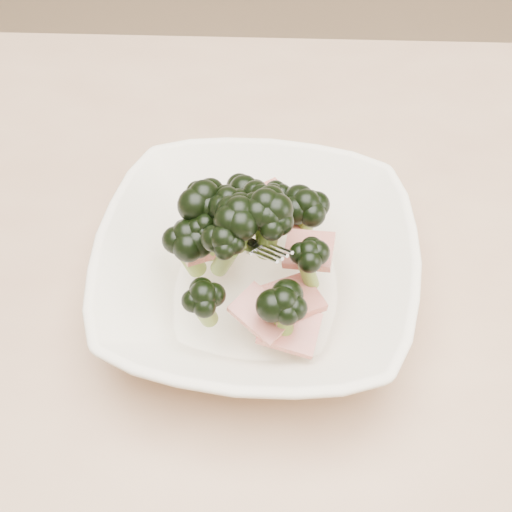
# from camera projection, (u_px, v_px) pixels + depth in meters

# --- Properties ---
(dining_table) EXTENTS (1.20, 0.80, 0.75)m
(dining_table) POSITION_uv_depth(u_px,v_px,m) (254.00, 393.00, 0.64)
(dining_table) COLOR tan
(dining_table) RESTS_ON ground
(broccoli_dish) EXTENTS (0.27, 0.27, 0.12)m
(broccoli_dish) POSITION_uv_depth(u_px,v_px,m) (255.00, 264.00, 0.56)
(broccoli_dish) COLOR white
(broccoli_dish) RESTS_ON dining_table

